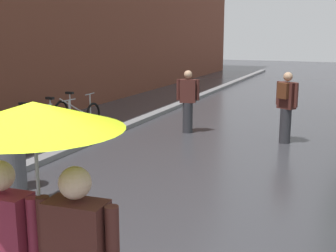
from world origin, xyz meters
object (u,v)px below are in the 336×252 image
at_px(parked_bicycle_3, 2,135).
at_px(couple_under_umbrella, 38,204).
at_px(parked_bicycle_5, 57,121).
at_px(litter_bin, 12,165).
at_px(parked_bicycle_6, 77,113).
at_px(pedestrian_walking_midground, 286,106).
at_px(parked_bicycle_4, 32,128).
at_px(pedestrian_walking_far, 188,101).

height_order(parked_bicycle_3, couple_under_umbrella, couple_under_umbrella).
xyz_separation_m(parked_bicycle_5, litter_bin, (1.76, -3.55, 0.05)).
distance_m(parked_bicycle_3, parked_bicycle_6, 2.88).
bearing_deg(couple_under_umbrella, pedestrian_walking_midground, 86.69).
bearing_deg(parked_bicycle_6, pedestrian_walking_midground, 3.58).
height_order(couple_under_umbrella, litter_bin, couple_under_umbrella).
height_order(parked_bicycle_3, parked_bicycle_4, same).
distance_m(parked_bicycle_5, couple_under_umbrella, 8.43).
bearing_deg(couple_under_umbrella, litter_bin, 135.03).
height_order(parked_bicycle_3, litter_bin, parked_bicycle_3).
relative_size(parked_bicycle_6, pedestrian_walking_midground, 0.67).
bearing_deg(litter_bin, parked_bicycle_3, 136.85).
xyz_separation_m(parked_bicycle_3, litter_bin, (1.85, -1.74, 0.05)).
height_order(parked_bicycle_5, parked_bicycle_6, same).
distance_m(parked_bicycle_5, litter_bin, 3.97).
bearing_deg(pedestrian_walking_far, litter_bin, -102.98).
xyz_separation_m(parked_bicycle_5, parked_bicycle_6, (-0.13, 1.06, 0.00)).
bearing_deg(pedestrian_walking_midground, litter_bin, -126.44).
height_order(litter_bin, pedestrian_walking_far, pedestrian_walking_far).
relative_size(couple_under_umbrella, pedestrian_walking_midground, 1.27).
xyz_separation_m(couple_under_umbrella, litter_bin, (-3.19, 3.19, -1.01)).
relative_size(parked_bicycle_6, couple_under_umbrella, 0.52).
bearing_deg(couple_under_umbrella, parked_bicycle_3, 135.69).
bearing_deg(litter_bin, parked_bicycle_5, 116.41).
bearing_deg(litter_bin, parked_bicycle_4, 124.10).
xyz_separation_m(parked_bicycle_5, pedestrian_walking_far, (2.94, 1.56, 0.45)).
distance_m(parked_bicycle_5, pedestrian_walking_midground, 5.63).
xyz_separation_m(couple_under_umbrella, pedestrian_walking_midground, (0.47, 8.14, -0.55)).
relative_size(parked_bicycle_4, couple_under_umbrella, 0.51).
bearing_deg(parked_bicycle_6, pedestrian_walking_far, 9.23).
relative_size(parked_bicycle_5, litter_bin, 1.36).
xyz_separation_m(pedestrian_walking_midground, pedestrian_walking_far, (-2.48, 0.15, -0.07)).
height_order(parked_bicycle_3, pedestrian_walking_midground, pedestrian_walking_midground).
height_order(parked_bicycle_5, pedestrian_walking_far, pedestrian_walking_far).
height_order(parked_bicycle_4, pedestrian_walking_midground, pedestrian_walking_midground).
height_order(parked_bicycle_4, parked_bicycle_6, same).
xyz_separation_m(parked_bicycle_3, couple_under_umbrella, (5.04, -4.92, 1.06)).
bearing_deg(pedestrian_walking_midground, parked_bicycle_3, -149.69).
distance_m(parked_bicycle_4, pedestrian_walking_far, 3.89).
bearing_deg(pedestrian_walking_far, parked_bicycle_4, -139.74).
height_order(parked_bicycle_6, pedestrian_walking_midground, pedestrian_walking_midground).
height_order(parked_bicycle_4, parked_bicycle_5, same).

